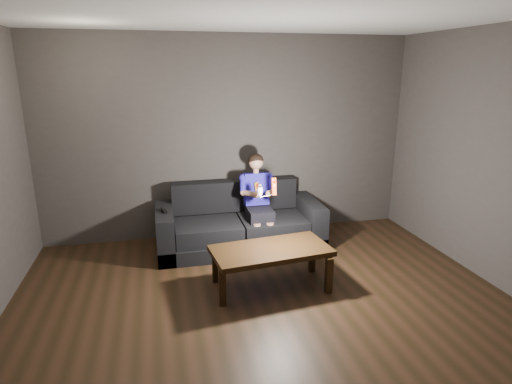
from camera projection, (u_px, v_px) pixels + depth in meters
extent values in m
plane|color=black|center=(279.00, 332.00, 3.80)|extent=(5.00, 5.00, 0.00)
cube|color=#3D3735|center=(229.00, 138.00, 5.76)|extent=(5.00, 0.04, 2.70)
cube|color=beige|center=(284.00, 3.00, 3.05)|extent=(5.00, 5.00, 0.02)
cube|color=black|center=(240.00, 240.00, 5.59)|extent=(2.10, 0.91, 0.18)
cube|color=black|center=(208.00, 231.00, 5.36)|extent=(0.82, 0.64, 0.22)
cube|color=black|center=(273.00, 226.00, 5.54)|extent=(0.82, 0.64, 0.22)
cube|color=black|center=(234.00, 195.00, 5.78)|extent=(1.68, 0.21, 0.41)
cube|color=black|center=(165.00, 232.00, 5.33)|extent=(0.21, 0.91, 0.57)
cube|color=black|center=(309.00, 221.00, 5.74)|extent=(0.21, 0.91, 0.57)
cube|color=black|center=(260.00, 214.00, 5.43)|extent=(0.31, 0.39, 0.14)
cube|color=#1E189C|center=(256.00, 189.00, 5.54)|extent=(0.31, 0.22, 0.43)
cube|color=yellow|center=(258.00, 186.00, 5.44)|extent=(0.09, 0.09, 0.10)
cube|color=red|center=(258.00, 186.00, 5.44)|extent=(0.06, 0.06, 0.07)
cylinder|color=tan|center=(256.00, 171.00, 5.48)|extent=(0.07, 0.07, 0.06)
sphere|color=tan|center=(256.00, 162.00, 5.45)|extent=(0.19, 0.19, 0.19)
ellipsoid|color=black|center=(256.00, 160.00, 5.45)|extent=(0.20, 0.20, 0.17)
cylinder|color=#1E189C|center=(243.00, 185.00, 5.42)|extent=(0.08, 0.23, 0.20)
cylinder|color=#1E189C|center=(272.00, 183.00, 5.50)|extent=(0.08, 0.23, 0.20)
cylinder|color=tan|center=(250.00, 192.00, 5.29)|extent=(0.14, 0.24, 0.11)
cylinder|color=tan|center=(271.00, 191.00, 5.35)|extent=(0.14, 0.24, 0.11)
sphere|color=tan|center=(256.00, 195.00, 5.21)|extent=(0.09, 0.09, 0.09)
sphere|color=tan|center=(269.00, 194.00, 5.25)|extent=(0.09, 0.09, 0.09)
cylinder|color=tan|center=(257.00, 237.00, 5.28)|extent=(0.09, 0.09, 0.35)
cylinder|color=tan|center=(270.00, 236.00, 5.32)|extent=(0.09, 0.09, 0.35)
cube|color=#F25121|center=(274.00, 186.00, 5.00)|extent=(0.05, 0.08, 0.21)
cube|color=#691002|center=(274.00, 182.00, 4.96)|extent=(0.03, 0.01, 0.03)
cylinder|color=white|center=(274.00, 188.00, 4.98)|extent=(0.02, 0.01, 0.02)
ellipsoid|color=white|center=(260.00, 191.00, 4.98)|extent=(0.08, 0.11, 0.16)
cylinder|color=black|center=(261.00, 187.00, 4.93)|extent=(0.03, 0.01, 0.03)
cube|color=black|center=(164.00, 211.00, 5.20)|extent=(0.08, 0.17, 0.03)
cube|color=black|center=(164.00, 208.00, 5.25)|extent=(0.02, 0.02, 0.00)
cube|color=black|center=(271.00, 251.00, 4.47)|extent=(1.29, 0.75, 0.06)
cube|color=black|center=(222.00, 287.00, 4.18)|extent=(0.07, 0.07, 0.39)
cube|color=black|center=(329.00, 275.00, 4.42)|extent=(0.07, 0.07, 0.39)
cube|color=black|center=(215.00, 265.00, 4.65)|extent=(0.07, 0.07, 0.39)
cube|color=black|center=(312.00, 255.00, 4.89)|extent=(0.07, 0.07, 0.39)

